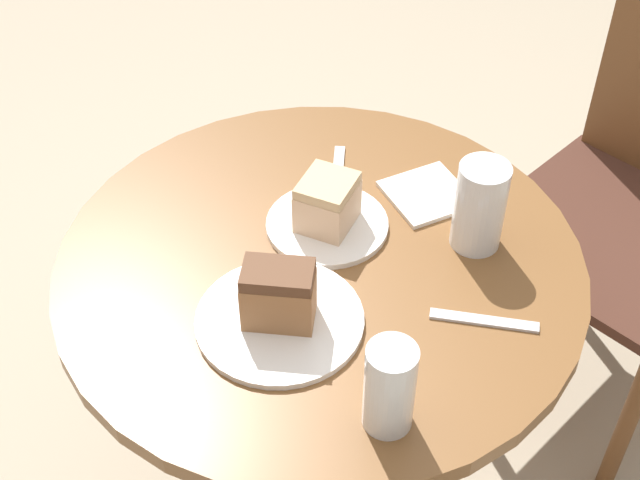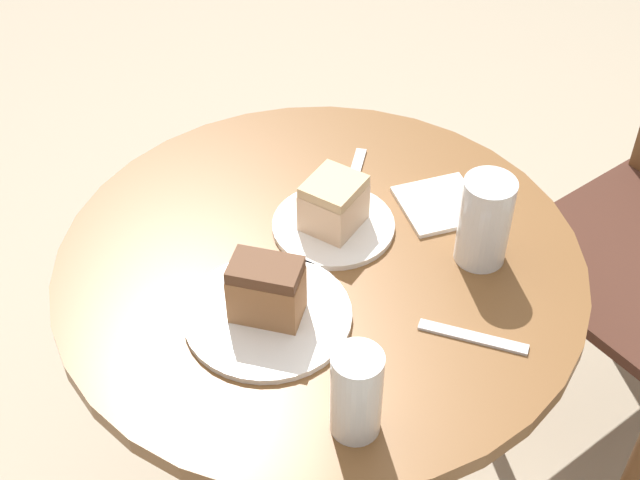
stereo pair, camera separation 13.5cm
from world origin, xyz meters
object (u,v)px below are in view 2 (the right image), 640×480
at_px(plate_far, 268,315).
at_px(cake_slice_far, 266,290).
at_px(cake_slice_near, 334,203).
at_px(glass_water, 356,398).
at_px(glass_lemonade, 484,225).
at_px(plate_near, 333,225).

height_order(plate_far, cake_slice_far, cake_slice_far).
distance_m(cake_slice_near, glass_water, 0.38).
bearing_deg(glass_lemonade, cake_slice_far, -99.37).
distance_m(plate_far, glass_lemonade, 0.35).
bearing_deg(plate_near, plate_far, -57.54).
relative_size(plate_far, glass_water, 1.77).
distance_m(plate_near, glass_water, 0.39).
bearing_deg(cake_slice_near, plate_near, 18.43).
relative_size(plate_near, glass_lemonade, 1.32).
distance_m(plate_far, glass_water, 0.23).
relative_size(plate_near, plate_far, 0.81).
height_order(plate_near, cake_slice_far, cake_slice_far).
bearing_deg(glass_water, cake_slice_near, 152.63).
height_order(plate_far, glass_water, glass_water).
distance_m(cake_slice_near, cake_slice_far, 0.22).
bearing_deg(glass_lemonade, glass_water, -63.57).
xyz_separation_m(cake_slice_near, glass_water, (0.34, -0.18, 0.01)).
bearing_deg(glass_water, glass_lemonade, 116.43).
bearing_deg(plate_far, glass_water, 1.83).
xyz_separation_m(cake_slice_near, glass_lemonade, (0.17, 0.16, 0.01)).
bearing_deg(plate_near, glass_water, -27.37).
height_order(cake_slice_near, cake_slice_far, cake_slice_far).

